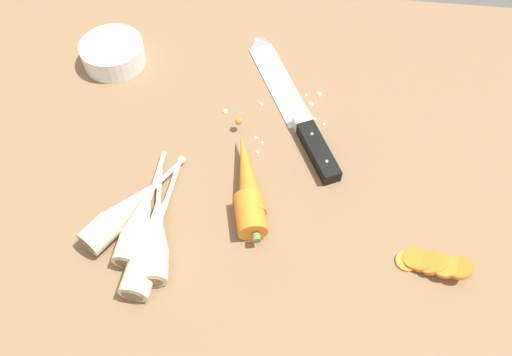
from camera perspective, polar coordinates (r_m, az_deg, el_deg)
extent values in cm
cube|color=brown|center=(78.30, 0.18, -0.23)|extent=(120.00, 90.00, 4.00)
cube|color=silver|center=(88.53, 2.67, 10.70)|extent=(12.89, 19.85, 0.50)
cone|color=silver|center=(96.16, 0.17, 15.18)|extent=(4.88, 4.46, 3.96)
cube|color=silver|center=(81.77, 5.24, 6.40)|extent=(3.52, 3.10, 2.20)
cube|color=black|center=(78.20, 7.07, 2.96)|extent=(7.43, 11.09, 2.20)
sphere|color=silver|center=(78.84, 6.33, 4.98)|extent=(0.50, 0.50, 0.50)
sphere|color=silver|center=(75.89, 7.99, 1.86)|extent=(0.50, 0.50, 0.50)
cylinder|color=orange|center=(70.30, -0.36, -4.17)|extent=(5.59, 6.93, 4.20)
cone|color=orange|center=(74.17, -1.09, 0.67)|extent=(7.53, 15.11, 3.99)
sphere|color=orange|center=(80.21, -1.96, 6.45)|extent=(1.20, 1.20, 1.20)
cylinder|color=#5B7F3D|center=(68.58, 0.04, -6.79)|extent=(1.41, 1.27, 1.20)
cylinder|color=beige|center=(70.01, -13.97, -7.75)|extent=(4.16, 4.61, 4.00)
cone|color=beige|center=(72.62, -12.58, -3.44)|extent=(4.08, 8.08, 3.80)
cylinder|color=beige|center=(76.46, -11.15, 0.27)|extent=(1.01, 8.62, 0.70)
cylinder|color=#7A6647|center=(69.18, -14.51, -9.38)|extent=(2.81, 0.40, 2.80)
cylinder|color=beige|center=(68.26, -11.55, -9.69)|extent=(4.74, 5.18, 4.00)
cone|color=beige|center=(71.09, -11.27, -5.07)|extent=(5.18, 8.61, 3.80)
cylinder|color=beige|center=(75.17, -10.91, -1.10)|extent=(2.24, 8.71, 0.70)
cylinder|color=#7A6647|center=(67.36, -11.66, -11.45)|extent=(2.81, 0.79, 2.80)
cylinder|color=beige|center=(72.19, -17.32, -6.07)|extent=(5.75, 5.92, 4.00)
cone|color=beige|center=(73.51, -13.81, -2.76)|extent=(7.38, 8.82, 3.80)
cylinder|color=beige|center=(76.10, -10.29, 0.11)|extent=(5.06, 7.79, 0.70)
cylinder|color=#7A6647|center=(71.85, -18.62, -7.28)|extent=(2.56, 1.70, 2.80)
cylinder|color=beige|center=(68.03, -13.09, -10.79)|extent=(4.32, 5.57, 4.00)
cone|color=beige|center=(70.84, -11.27, -5.43)|extent=(4.38, 9.70, 3.80)
cylinder|color=beige|center=(75.13, -9.50, -0.77)|extent=(1.34, 10.29, 0.70)
cylinder|color=#7A6647|center=(67.18, -13.80, -12.83)|extent=(2.81, 0.47, 2.80)
cylinder|color=orange|center=(71.99, 16.69, -8.96)|extent=(2.97, 2.97, 0.70)
cylinder|color=orange|center=(72.17, 17.57, -8.70)|extent=(3.35, 3.26, 1.89)
cylinder|color=orange|center=(71.99, 18.21, -8.91)|extent=(3.27, 3.18, 2.25)
cylinder|color=orange|center=(71.86, 19.10, -9.21)|extent=(3.17, 3.08, 2.15)
cylinder|color=orange|center=(71.96, 19.76, -9.01)|extent=(3.29, 3.20, 2.00)
cylinder|color=orange|center=(71.74, 20.58, -9.44)|extent=(3.17, 3.09, 1.59)
cylinder|color=orange|center=(71.93, 21.58, -9.36)|extent=(3.10, 3.01, 1.68)
cylinder|color=orange|center=(71.85, 22.11, -9.42)|extent=(3.35, 3.27, 2.23)
cylinder|color=white|center=(94.63, -15.87, 13.43)|extent=(11.00, 11.00, 4.00)
cylinder|color=#BCBCB8|center=(94.32, -15.94, 13.64)|extent=(8.80, 8.80, 2.80)
sphere|color=silver|center=(86.98, 5.67, 9.41)|extent=(0.52, 0.52, 0.52)
sphere|color=silver|center=(78.35, 6.67, 2.17)|extent=(0.57, 0.57, 0.57)
sphere|color=silver|center=(80.48, -0.07, 4.69)|extent=(0.56, 0.56, 0.56)
sphere|color=silver|center=(87.24, 7.20, 9.52)|extent=(0.81, 0.81, 0.81)
sphere|color=silver|center=(85.24, 0.59, 8.56)|extent=(0.64, 0.64, 0.64)
sphere|color=silver|center=(85.54, 6.21, 8.46)|extent=(0.80, 0.80, 0.80)
sphere|color=silver|center=(79.89, 0.88, 4.08)|extent=(0.44, 0.44, 0.44)
sphere|color=silver|center=(84.18, -3.52, 7.70)|extent=(0.76, 0.76, 0.76)
sphere|color=silver|center=(83.00, 7.70, 6.11)|extent=(0.47, 0.47, 0.47)
sphere|color=silver|center=(78.71, 0.13, 3.07)|extent=(0.59, 0.59, 0.59)
sphere|color=silver|center=(83.58, 6.10, 6.98)|extent=(0.78, 0.78, 0.78)
sphere|color=silver|center=(83.62, 6.70, 6.80)|extent=(0.54, 0.54, 0.54)
sphere|color=silver|center=(84.10, 6.04, 7.32)|extent=(0.64, 0.64, 0.64)
sphere|color=silver|center=(82.35, 6.09, 5.84)|extent=(0.49, 0.49, 0.49)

